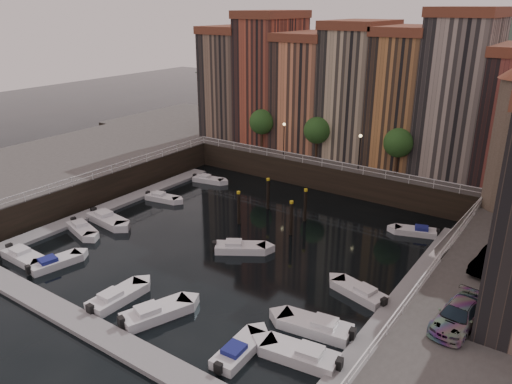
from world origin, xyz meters
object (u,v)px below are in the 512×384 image
Objects in this scene: boat_left_0 at (24,257)px; car_c at (458,317)px; boat_left_1 at (82,229)px; gangway at (459,228)px; car_b at (494,261)px; mooring_pilings at (276,207)px; boat_left_2 at (107,219)px; car_a at (512,235)px.

boat_left_0 is 1.00× the size of car_c.
boat_left_0 is 1.05× the size of boat_left_1.
boat_left_0 is at bearing -67.88° from boat_left_1.
car_c is (3.92, -16.99, 1.80)m from gangway.
gangway is at bearing 129.19° from car_b.
car_b reaches higher than mooring_pilings.
boat_left_0 is 9.33m from boat_left_2.
car_c is (-0.36, -8.31, -0.07)m from car_b.
boat_left_2 is at bearing -177.32° from car_c.
boat_left_2 is (-13.69, -10.04, -1.25)m from mooring_pilings.
car_c is at bearing 2.61° from boat_left_2.
mooring_pilings is 21.39m from car_b.
gangway is 1.69× the size of car_c.
car_a is (34.83, 11.52, 3.33)m from boat_left_2.
car_c reaches higher than mooring_pilings.
car_b is (-0.23, -5.53, 0.06)m from car_a.
boat_left_1 is at bearing -150.16° from gangway.
gangway is 1.57× the size of boat_left_2.
car_b reaches higher than boat_left_0.
boat_left_1 is at bearing -152.74° from car_b.
mooring_pilings reaches higher than boat_left_0.
boat_left_2 is at bearing -143.74° from mooring_pilings.
car_a is 0.87× the size of car_c.
boat_left_2 is 34.47m from car_c.
car_c is at bearing -31.03° from mooring_pilings.
car_c reaches higher than gangway.
car_b is at bearing 16.32° from boat_left_2.
boat_left_2 is 1.24× the size of car_a.
gangway is 33.72m from boat_left_2.
car_a is at bearing 32.62° from boat_left_0.
boat_left_1 is (-13.93, -12.90, -1.30)m from mooring_pilings.
car_c reaches higher than boat_left_0.
car_b is at bearing 25.55° from boat_left_0.
car_c is (34.24, -2.32, 3.31)m from boat_left_2.
car_a reaches higher than mooring_pilings.
boat_left_0 is at bearing -161.73° from car_c.
gangway is 1.70× the size of boat_left_0.
car_b reaches higher than gangway.
gangway is 1.39× the size of mooring_pilings.
mooring_pilings is at bearing 42.75° from boat_left_2.
car_a is at bearing 4.00° from mooring_pilings.
car_a reaches higher than boat_left_2.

